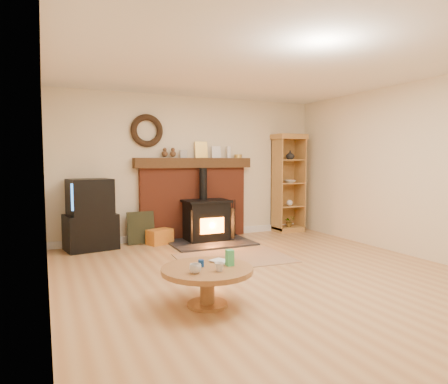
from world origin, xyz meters
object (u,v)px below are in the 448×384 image
wood_stove (207,221)px  tv_unit (90,216)px  coffee_table (207,275)px  curio_cabinet (288,183)px

wood_stove → tv_unit: size_ratio=1.23×
wood_stove → coffee_table: size_ratio=1.54×
wood_stove → tv_unit: (-1.94, 0.19, 0.19)m
curio_cabinet → coffee_table: size_ratio=2.15×
curio_cabinet → tv_unit: bearing=-178.7°
tv_unit → curio_cabinet: bearing=1.3°
wood_stove → curio_cabinet: 1.99m
curio_cabinet → coffee_table: bearing=-133.6°
tv_unit → coffee_table: bearing=-76.1°
wood_stove → coffee_table: (-1.17, -2.91, -0.04)m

